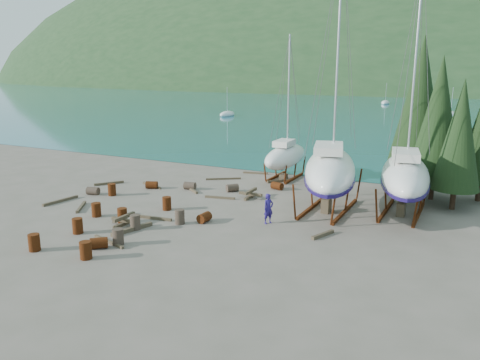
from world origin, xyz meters
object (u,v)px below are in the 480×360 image
at_px(worker, 268,209).
at_px(large_sailboat_near, 330,170).
at_px(large_sailboat_far, 405,175).
at_px(small_sailboat_shore, 285,156).

bearing_deg(worker, large_sailboat_near, 0.06).
relative_size(large_sailboat_far, small_sailboat_shore, 1.32).
height_order(large_sailboat_near, worker, large_sailboat_near).
bearing_deg(small_sailboat_shore, large_sailboat_far, -30.82).
bearing_deg(worker, small_sailboat_shore, 47.07).
bearing_deg(large_sailboat_near, large_sailboat_far, 3.13).
relative_size(large_sailboat_near, large_sailboat_far, 1.09).
relative_size(small_sailboat_shore, worker, 6.45).
xyz_separation_m(large_sailboat_near, worker, (-2.46, -4.22, -1.82)).
bearing_deg(small_sailboat_shore, large_sailboat_near, -52.03).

